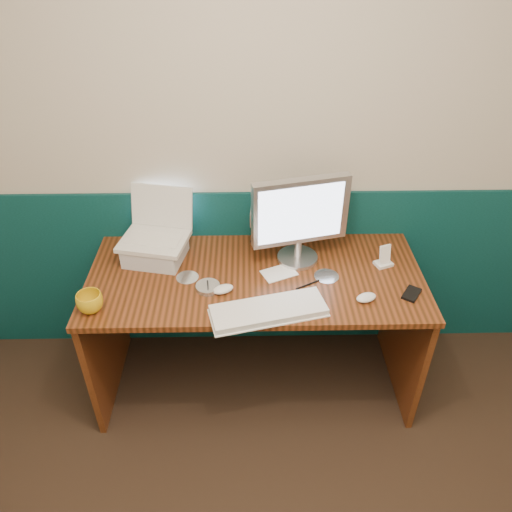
{
  "coord_description": "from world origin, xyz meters",
  "views": [
    {
      "loc": [
        -0.13,
        -0.5,
        2.21
      ],
      "look_at": [
        -0.09,
        1.23,
        0.97
      ],
      "focal_mm": 35.0,
      "sensor_mm": 36.0,
      "label": 1
    }
  ],
  "objects_px": {
    "keyboard": "(268,311)",
    "mug": "(90,302)",
    "laptop": "(151,220)",
    "camcorder": "(257,226)",
    "monitor": "(300,219)",
    "desk": "(255,332)"
  },
  "relations": [
    {
      "from": "desk",
      "to": "mug",
      "type": "relative_size",
      "value": 13.97
    },
    {
      "from": "mug",
      "to": "camcorder",
      "type": "bearing_deg",
      "value": 34.42
    },
    {
      "from": "laptop",
      "to": "mug",
      "type": "relative_size",
      "value": 2.75
    },
    {
      "from": "monitor",
      "to": "mug",
      "type": "xyz_separation_m",
      "value": [
        -0.93,
        -0.36,
        -0.19
      ]
    },
    {
      "from": "keyboard",
      "to": "mug",
      "type": "distance_m",
      "value": 0.77
    },
    {
      "from": "desk",
      "to": "laptop",
      "type": "relative_size",
      "value": 5.08
    },
    {
      "from": "keyboard",
      "to": "camcorder",
      "type": "xyz_separation_m",
      "value": [
        -0.04,
        0.54,
        0.09
      ]
    },
    {
      "from": "keyboard",
      "to": "laptop",
      "type": "bearing_deg",
      "value": 128.84
    },
    {
      "from": "keyboard",
      "to": "camcorder",
      "type": "height_order",
      "value": "camcorder"
    },
    {
      "from": "monitor",
      "to": "desk",
      "type": "bearing_deg",
      "value": -162.5
    },
    {
      "from": "monitor",
      "to": "keyboard",
      "type": "xyz_separation_m",
      "value": [
        -0.16,
        -0.4,
        -0.22
      ]
    },
    {
      "from": "monitor",
      "to": "keyboard",
      "type": "bearing_deg",
      "value": -125.46
    },
    {
      "from": "mug",
      "to": "camcorder",
      "type": "height_order",
      "value": "camcorder"
    },
    {
      "from": "desk",
      "to": "camcorder",
      "type": "bearing_deg",
      "value": 86.8
    },
    {
      "from": "camcorder",
      "to": "laptop",
      "type": "bearing_deg",
      "value": -162.94
    },
    {
      "from": "keyboard",
      "to": "mug",
      "type": "height_order",
      "value": "mug"
    },
    {
      "from": "monitor",
      "to": "camcorder",
      "type": "distance_m",
      "value": 0.27
    },
    {
      "from": "laptop",
      "to": "keyboard",
      "type": "xyz_separation_m",
      "value": [
        0.54,
        -0.42,
        -0.21
      ]
    },
    {
      "from": "monitor",
      "to": "mug",
      "type": "relative_size",
      "value": 4.04
    },
    {
      "from": "laptop",
      "to": "keyboard",
      "type": "bearing_deg",
      "value": -25.5
    },
    {
      "from": "monitor",
      "to": "keyboard",
      "type": "relative_size",
      "value": 0.93
    },
    {
      "from": "monitor",
      "to": "mug",
      "type": "distance_m",
      "value": 1.02
    }
  ]
}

